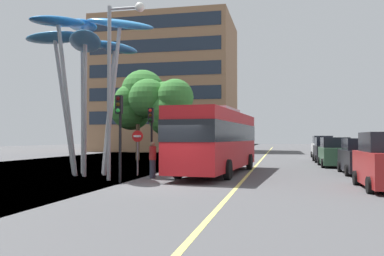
# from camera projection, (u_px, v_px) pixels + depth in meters

# --- Properties ---
(ground) EXTENTS (120.00, 240.00, 0.10)m
(ground) POSITION_uv_depth(u_px,v_px,m) (154.00, 187.00, 16.75)
(ground) COLOR #4C4C4F
(red_bus) EXTENTS (3.37, 11.52, 3.58)m
(red_bus) POSITION_uv_depth(u_px,v_px,m) (217.00, 138.00, 22.45)
(red_bus) COLOR red
(red_bus) RESTS_ON ground
(leaf_sculpture) EXTENTS (7.34, 7.09, 8.87)m
(leaf_sculpture) POSITION_uv_depth(u_px,v_px,m) (87.00, 43.00, 21.99)
(leaf_sculpture) COLOR #9EA0A5
(leaf_sculpture) RESTS_ON ground
(traffic_light_kerb_near) EXTENTS (0.28, 0.42, 3.81)m
(traffic_light_kerb_near) POSITION_uv_depth(u_px,v_px,m) (119.00, 120.00, 17.93)
(traffic_light_kerb_near) COLOR black
(traffic_light_kerb_near) RESTS_ON ground
(traffic_light_kerb_far) EXTENTS (0.28, 0.42, 3.60)m
(traffic_light_kerb_far) POSITION_uv_depth(u_px,v_px,m) (151.00, 126.00, 22.53)
(traffic_light_kerb_far) COLOR black
(traffic_light_kerb_far) RESTS_ON ground
(traffic_light_island_mid) EXTENTS (0.28, 0.42, 3.97)m
(traffic_light_island_mid) POSITION_uv_depth(u_px,v_px,m) (170.00, 123.00, 25.56)
(traffic_light_island_mid) COLOR black
(traffic_light_island_mid) RESTS_ON ground
(car_parked_mid) EXTENTS (1.96, 4.44, 1.94)m
(car_parked_mid) POSITION_uv_depth(u_px,v_px,m) (360.00, 157.00, 22.13)
(car_parked_mid) COLOR black
(car_parked_mid) RESTS_ON ground
(car_parked_far) EXTENTS (2.04, 4.21, 2.00)m
(car_parked_far) POSITION_uv_depth(u_px,v_px,m) (335.00, 153.00, 27.91)
(car_parked_far) COLOR #2D5138
(car_parked_far) RESTS_ON ground
(car_side_street) EXTENTS (1.95, 3.90, 2.01)m
(car_side_street) POSITION_uv_depth(u_px,v_px,m) (326.00, 150.00, 33.42)
(car_side_street) COLOR black
(car_side_street) RESTS_ON ground
(car_far_side) EXTENTS (2.03, 4.18, 2.17)m
(car_far_side) POSITION_uv_depth(u_px,v_px,m) (322.00, 148.00, 39.86)
(car_far_side) COLOR silver
(car_far_side) RESTS_ON ground
(street_lamp) EXTENTS (1.81, 0.44, 8.17)m
(street_lamp) POSITION_uv_depth(u_px,v_px,m) (117.00, 68.00, 18.93)
(street_lamp) COLOR gray
(street_lamp) RESTS_ON ground
(tree_pavement_near) EXTENTS (4.21, 3.98, 6.97)m
(tree_pavement_near) POSITION_uv_depth(u_px,v_px,m) (170.00, 105.00, 35.22)
(tree_pavement_near) COLOR brown
(tree_pavement_near) RESTS_ON ground
(tree_pavement_far) EXTENTS (5.73, 5.36, 8.17)m
(tree_pavement_far) POSITION_uv_depth(u_px,v_px,m) (139.00, 100.00, 36.91)
(tree_pavement_far) COLOR brown
(tree_pavement_far) RESTS_ON ground
(pedestrian) EXTENTS (0.34, 0.34, 1.77)m
(pedestrian) POSITION_uv_depth(u_px,v_px,m) (153.00, 160.00, 20.02)
(pedestrian) COLOR #2D3342
(pedestrian) RESTS_ON ground
(no_entry_sign) EXTENTS (0.60, 0.12, 2.35)m
(no_entry_sign) POSITION_uv_depth(u_px,v_px,m) (138.00, 145.00, 21.41)
(no_entry_sign) COLOR gray
(no_entry_sign) RESTS_ON ground
(backdrop_building) EXTENTS (20.06, 14.54, 19.75)m
(backdrop_building) POSITION_uv_depth(u_px,v_px,m) (167.00, 87.00, 63.22)
(backdrop_building) COLOR #936B4C
(backdrop_building) RESTS_ON ground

